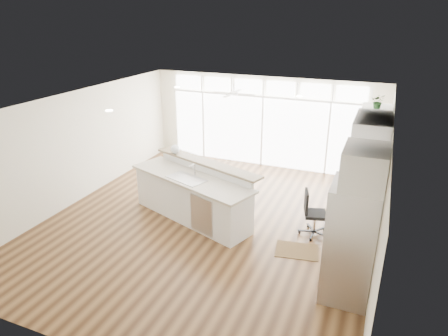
% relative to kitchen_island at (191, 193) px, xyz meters
% --- Properties ---
extents(floor, '(7.00, 8.00, 0.02)m').
position_rel_kitchen_island_xyz_m(floor, '(0.44, -0.03, -0.63)').
color(floor, '#412714').
rests_on(floor, ground).
extents(ceiling, '(7.00, 8.00, 0.02)m').
position_rel_kitchen_island_xyz_m(ceiling, '(0.44, -0.03, 2.08)').
color(ceiling, white).
rests_on(ceiling, wall_back).
extents(wall_back, '(7.00, 0.04, 2.70)m').
position_rel_kitchen_island_xyz_m(wall_back, '(0.44, 3.97, 0.73)').
color(wall_back, silver).
rests_on(wall_back, floor).
extents(wall_front, '(7.00, 0.04, 2.70)m').
position_rel_kitchen_island_xyz_m(wall_front, '(0.44, -4.03, 0.73)').
color(wall_front, silver).
rests_on(wall_front, floor).
extents(wall_left, '(0.04, 8.00, 2.70)m').
position_rel_kitchen_island_xyz_m(wall_left, '(-3.06, -0.03, 0.73)').
color(wall_left, silver).
rests_on(wall_left, floor).
extents(wall_right, '(0.04, 8.00, 2.70)m').
position_rel_kitchen_island_xyz_m(wall_right, '(3.94, -0.03, 0.73)').
color(wall_right, silver).
rests_on(wall_right, floor).
extents(glass_wall, '(5.80, 0.06, 2.08)m').
position_rel_kitchen_island_xyz_m(glass_wall, '(0.44, 3.91, 0.43)').
color(glass_wall, white).
rests_on(glass_wall, wall_back).
extents(transom_row, '(5.90, 0.06, 0.40)m').
position_rel_kitchen_island_xyz_m(transom_row, '(0.44, 3.91, 1.76)').
color(transom_row, white).
rests_on(transom_row, wall_back).
extents(desk_window, '(0.04, 0.85, 0.85)m').
position_rel_kitchen_island_xyz_m(desk_window, '(3.90, 0.27, 0.93)').
color(desk_window, white).
rests_on(desk_window, wall_right).
extents(ceiling_fan, '(1.16, 1.16, 0.32)m').
position_rel_kitchen_island_xyz_m(ceiling_fan, '(-0.06, 2.77, 1.86)').
color(ceiling_fan, white).
rests_on(ceiling_fan, ceiling).
extents(recessed_lights, '(3.40, 3.00, 0.02)m').
position_rel_kitchen_island_xyz_m(recessed_lights, '(0.44, 0.17, 2.06)').
color(recessed_lights, white).
rests_on(recessed_lights, ceiling).
extents(oven_cabinet, '(0.64, 1.20, 2.50)m').
position_rel_kitchen_island_xyz_m(oven_cabinet, '(3.61, 1.77, 0.63)').
color(oven_cabinet, white).
rests_on(oven_cabinet, floor).
extents(desk_nook, '(0.72, 1.30, 0.76)m').
position_rel_kitchen_island_xyz_m(desk_nook, '(3.57, 0.27, -0.24)').
color(desk_nook, white).
rests_on(desk_nook, floor).
extents(upper_cabinets, '(0.64, 1.30, 0.64)m').
position_rel_kitchen_island_xyz_m(upper_cabinets, '(3.61, 0.27, 1.73)').
color(upper_cabinets, white).
rests_on(upper_cabinets, wall_right).
extents(refrigerator, '(0.76, 0.90, 2.00)m').
position_rel_kitchen_island_xyz_m(refrigerator, '(3.55, -1.38, 0.38)').
color(refrigerator, silver).
rests_on(refrigerator, floor).
extents(fridge_cabinet, '(0.64, 0.90, 0.60)m').
position_rel_kitchen_island_xyz_m(fridge_cabinet, '(3.61, -1.38, 1.68)').
color(fridge_cabinet, white).
rests_on(fridge_cabinet, wall_right).
extents(framed_photos, '(0.06, 0.22, 0.80)m').
position_rel_kitchen_island_xyz_m(framed_photos, '(3.90, 0.89, 0.78)').
color(framed_photos, black).
rests_on(framed_photos, wall_right).
extents(kitchen_island, '(3.35, 2.17, 1.25)m').
position_rel_kitchen_island_xyz_m(kitchen_island, '(0.00, 0.00, 0.00)').
color(kitchen_island, white).
rests_on(kitchen_island, floor).
extents(rug, '(0.93, 0.74, 0.01)m').
position_rel_kitchen_island_xyz_m(rug, '(2.54, -0.43, -0.62)').
color(rug, '#362411').
rests_on(rug, floor).
extents(office_chair, '(0.63, 0.60, 1.00)m').
position_rel_kitchen_island_xyz_m(office_chair, '(2.73, 0.33, -0.12)').
color(office_chair, black).
rests_on(office_chair, floor).
extents(fishbowl, '(0.26, 0.26, 0.22)m').
position_rel_kitchen_island_xyz_m(fishbowl, '(-0.76, 0.70, 0.73)').
color(fishbowl, white).
rests_on(fishbowl, kitchen_island).
extents(monitor, '(0.16, 0.49, 0.40)m').
position_rel_kitchen_island_xyz_m(monitor, '(3.49, 0.27, 0.34)').
color(monitor, black).
rests_on(monitor, desk_nook).
extents(keyboard, '(0.13, 0.33, 0.02)m').
position_rel_kitchen_island_xyz_m(keyboard, '(3.32, 0.27, 0.15)').
color(keyboard, silver).
rests_on(keyboard, desk_nook).
extents(potted_plant, '(0.30, 0.33, 0.24)m').
position_rel_kitchen_island_xyz_m(potted_plant, '(3.61, 1.77, 2.00)').
color(potted_plant, '#295825').
rests_on(potted_plant, oven_cabinet).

